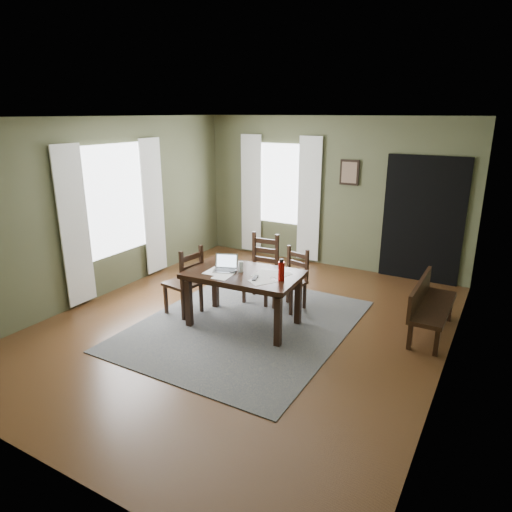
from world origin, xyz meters
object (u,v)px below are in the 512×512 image
Objects in this scene: chair_back_right at (292,280)px; bench at (428,303)px; chair_end at (185,282)px; water_bottle at (281,271)px; dining_table at (244,279)px; chair_back_left at (261,269)px; laptop at (226,266)px.

chair_back_right is 1.86m from bench.
chair_end is 1.50m from water_bottle.
water_bottle is (0.56, -0.02, 0.22)m from dining_table.
chair_back_left is at bearing -172.72° from chair_back_right.
bench is at bearing 117.32° from chair_end.
chair_back_right is 0.98m from water_bottle.
chair_back_right reaches higher than bench.
water_bottle is at bearing -53.81° from chair_back_left.
chair_back_right is at bearing -10.84° from chair_back_left.
dining_table is 0.92m from chair_back_left.
chair_back_right reaches higher than dining_table.
laptop is (0.63, 0.07, 0.32)m from chair_end.
chair_back_left is (-0.22, 0.88, -0.16)m from dining_table.
dining_table is 0.29m from laptop.
bench is at bearing 1.37° from laptop.
chair_end is 1.52m from chair_back_right.
bench is (2.18, 0.97, -0.24)m from dining_table.
chair_back_left is (0.67, 0.98, 0.01)m from chair_end.
chair_end is 0.71m from laptop.
chair_back_right is 0.70× the size of bench.
water_bottle reaches higher than chair_end.
chair_end is 0.98× the size of chair_back_left.
chair_end is 1.19m from chair_back_left.
dining_table is at bearing 104.87° from chair_end.
water_bottle reaches higher than laptop.
chair_back_right is 1.09m from laptop.
dining_table is 0.91m from chair_back_right.
dining_table is at bearing 177.56° from water_bottle.
chair_back_left is 2.40m from bench.
chair_back_left is 0.96m from laptop.
laptop is at bearing -110.44° from chair_back_right.
water_bottle is at bearing -6.58° from dining_table.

